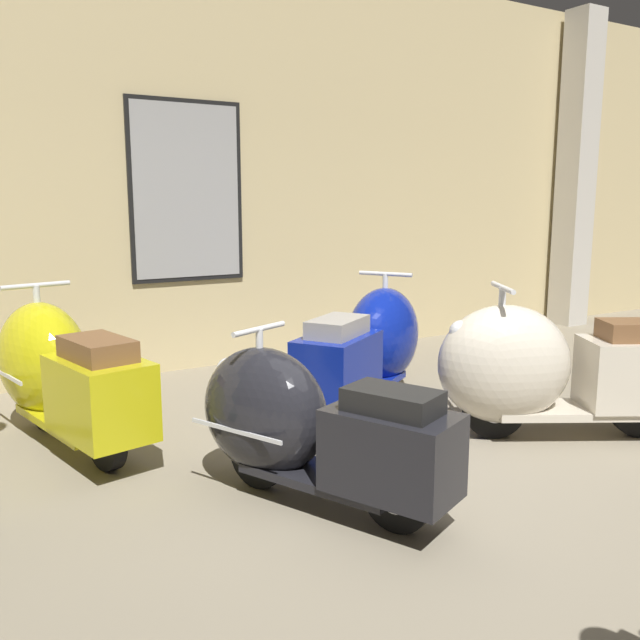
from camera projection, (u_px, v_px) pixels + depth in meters
The scene contains 6 objects.
ground_plane at pixel (456, 500), 3.71m from camera, with size 60.00×60.00×0.00m, color gray.
showroom_back_wall at pixel (218, 164), 6.53m from camera, with size 18.00×0.63×3.95m.
scooter_0 at pixel (59, 372), 4.56m from camera, with size 0.82×1.80×1.06m.
scooter_1 at pixel (300, 425), 3.65m from camera, with size 1.02×1.59×0.94m.
scooter_2 at pixel (371, 346), 5.41m from camera, with size 1.70×1.33×1.04m.
scooter_3 at pixel (545, 369), 4.62m from camera, with size 1.76×1.30×1.07m.
Camera 1 is at (-2.43, -2.60, 1.63)m, focal length 37.94 mm.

